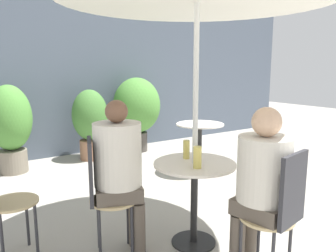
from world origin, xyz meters
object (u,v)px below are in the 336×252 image
(bistro_chair_0, at_px, (101,188))
(bistro_chair_1, at_px, (280,207))
(cafe_table_far, at_px, (200,136))
(beer_glass_0, at_px, (197,157))
(seated_person_0, at_px, (120,165))
(potted_plant_2, at_px, (137,108))
(beer_glass_1, at_px, (186,149))
(cafe_table_near, at_px, (194,184))
(potted_plant_0, at_px, (10,124))
(potted_plant_1, at_px, (90,120))
(seated_person_1, at_px, (261,179))

(bistro_chair_0, height_order, bistro_chair_1, same)
(cafe_table_far, bearing_deg, beer_glass_0, -129.68)
(seated_person_0, bearing_deg, potted_plant_2, -11.08)
(beer_glass_1, relative_size, potted_plant_2, 0.12)
(bistro_chair_0, relative_size, bistro_chair_1, 1.00)
(cafe_table_near, relative_size, bistro_chair_0, 0.75)
(bistro_chair_0, height_order, beer_glass_1, bistro_chair_0)
(beer_glass_1, bearing_deg, bistro_chair_0, 171.56)
(seated_person_0, bearing_deg, cafe_table_far, -35.94)
(cafe_table_near, relative_size, bistro_chair_1, 0.75)
(beer_glass_1, height_order, potted_plant_0, potted_plant_0)
(beer_glass_0, bearing_deg, bistro_chair_1, -71.14)
(beer_glass_0, bearing_deg, potted_plant_0, 106.23)
(beer_glass_0, height_order, potted_plant_1, potted_plant_1)
(bistro_chair_0, relative_size, potted_plant_2, 0.72)
(bistro_chair_1, relative_size, beer_glass_1, 5.91)
(seated_person_1, relative_size, beer_glass_1, 7.62)
(cafe_table_near, distance_m, seated_person_0, 0.65)
(beer_glass_0, relative_size, beer_glass_1, 1.07)
(bistro_chair_0, bearing_deg, potted_plant_2, -13.57)
(beer_glass_1, relative_size, potted_plant_0, 0.13)
(cafe_table_far, relative_size, beer_glass_0, 4.12)
(bistro_chair_1, bearing_deg, potted_plant_1, -101.83)
(cafe_table_far, distance_m, potted_plant_1, 1.87)
(seated_person_0, xyz_separation_m, potted_plant_2, (1.69, 2.88, 0.05))
(cafe_table_near, distance_m, potted_plant_0, 3.13)
(bistro_chair_0, bearing_deg, bistro_chair_1, -120.00)
(potted_plant_2, bearing_deg, bistro_chair_0, -122.92)
(bistro_chair_0, distance_m, beer_glass_0, 0.79)
(cafe_table_near, bearing_deg, potted_plant_1, 85.86)
(potted_plant_1, xyz_separation_m, potted_plant_2, (0.89, 0.06, 0.14))
(cafe_table_far, xyz_separation_m, potted_plant_2, (-0.15, 1.60, 0.26))
(cafe_table_near, relative_size, potted_plant_1, 0.62)
(cafe_table_near, height_order, seated_person_0, seated_person_0)
(cafe_table_far, xyz_separation_m, potted_plant_0, (-2.23, 1.49, 0.18))
(cafe_table_far, distance_m, potted_plant_0, 2.69)
(beer_glass_1, bearing_deg, potted_plant_2, 69.66)
(cafe_table_far, height_order, potted_plant_2, potted_plant_2)
(cafe_table_far, xyz_separation_m, potted_plant_1, (-1.04, 1.55, 0.12))
(beer_glass_0, bearing_deg, potted_plant_1, 84.71)
(cafe_table_far, relative_size, beer_glass_1, 4.42)
(cafe_table_far, height_order, potted_plant_0, potted_plant_0)
(cafe_table_far, height_order, potted_plant_1, potted_plant_1)
(cafe_table_near, bearing_deg, beer_glass_1, 81.98)
(bistro_chair_0, xyz_separation_m, beer_glass_0, (0.65, -0.38, 0.23))
(cafe_table_far, bearing_deg, potted_plant_2, 95.20)
(cafe_table_far, distance_m, beer_glass_1, 1.84)
(bistro_chair_0, xyz_separation_m, bistro_chair_1, (0.86, -1.00, 0.00))
(seated_person_1, bearing_deg, potted_plant_0, -83.73)
(beer_glass_1, height_order, potted_plant_2, potted_plant_2)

